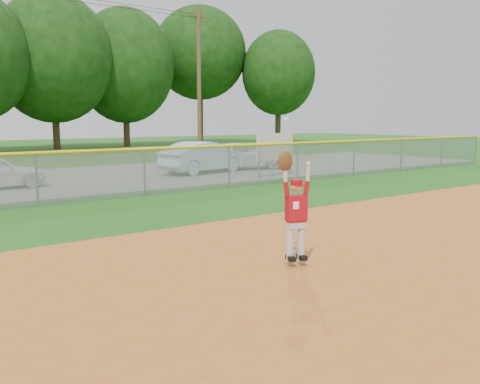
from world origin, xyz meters
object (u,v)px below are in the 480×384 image
at_px(sponsor_sign, 275,148).
at_px(ballplayer, 295,206).
at_px(car_blue, 204,157).
at_px(car_white_b, 241,156).

bearing_deg(sponsor_sign, ballplayer, -130.08).
bearing_deg(car_blue, sponsor_sign, -164.00).
bearing_deg(car_blue, ballplayer, 140.65).
xyz_separation_m(sponsor_sign, ballplayer, (-8.97, -10.65, -0.18)).
relative_size(car_blue, sponsor_sign, 2.06).
bearing_deg(sponsor_sign, car_blue, 117.00).
height_order(car_blue, car_white_b, car_blue).
relative_size(car_white_b, sponsor_sign, 2.18).
xyz_separation_m(car_blue, car_white_b, (2.53, 0.49, -0.08)).
height_order(car_blue, sponsor_sign, sponsor_sign).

